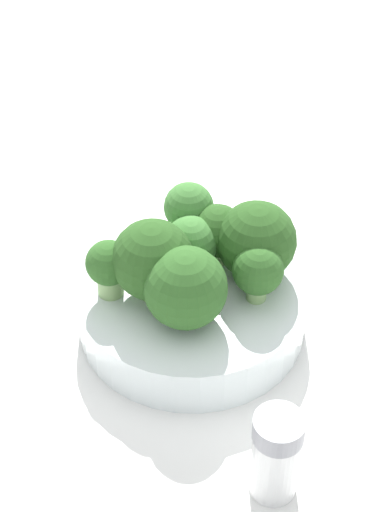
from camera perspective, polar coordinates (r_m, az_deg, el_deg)
ground_plane at (r=0.64m, az=-0.00°, el=-4.57°), size 3.00×3.00×0.00m
bowl at (r=0.62m, az=-0.00°, el=-3.39°), size 0.17×0.17×0.04m
broccoli_floret_0 at (r=0.58m, az=-2.64°, el=-0.32°), size 0.06×0.06×0.06m
broccoli_floret_1 at (r=0.60m, az=-0.06°, el=0.79°), size 0.04×0.04×0.05m
broccoli_floret_2 at (r=0.59m, az=4.41°, el=-1.02°), size 0.04×0.04×0.04m
broccoli_floret_3 at (r=0.57m, az=-0.44°, el=-2.17°), size 0.06×0.06×0.06m
broccoli_floret_4 at (r=0.60m, az=4.32°, el=0.98°), size 0.06×0.06×0.06m
broccoli_floret_5 at (r=0.61m, az=1.71°, el=1.60°), size 0.04×0.04×0.05m
broccoli_floret_6 at (r=0.62m, az=-0.22°, el=3.09°), size 0.04×0.04×0.06m
broccoli_floret_7 at (r=0.59m, az=-5.57°, el=-0.68°), size 0.03×0.03×0.04m
pepper_shaker at (r=0.52m, az=5.61°, el=-13.07°), size 0.03×0.03×0.07m
almond_crumb_0 at (r=0.72m, az=3.79°, el=2.22°), size 0.01×0.01×0.01m
almond_crumb_1 at (r=0.68m, az=-6.87°, el=-1.11°), size 0.00×0.01×0.01m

